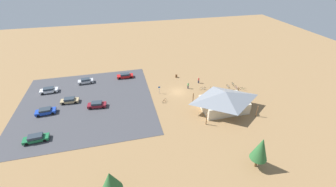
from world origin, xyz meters
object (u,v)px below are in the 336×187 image
at_px(bicycle_black_yard_right, 235,91).
at_px(car_red_back_corner, 125,76).
at_px(visitor_near_lot, 188,85).
at_px(bicycle_purple_mid_cluster, 236,88).
at_px(car_green_aisle_side, 36,138).
at_px(pine_center, 261,149).
at_px(bicycle_teal_lone_east, 233,84).
at_px(car_tan_by_curb, 70,100).
at_px(car_silver_front_row, 86,81).
at_px(bicycle_yellow_lone_west, 210,89).
at_px(bicycle_silver_yard_center, 228,87).
at_px(bicycle_green_trailside, 243,89).
at_px(bicycle_white_back_row, 203,88).
at_px(bike_pavilion, 224,100).
at_px(lot_sign, 159,89).
at_px(car_white_inner_stall, 49,90).
at_px(visitor_at_bikes, 199,80).
at_px(car_maroon_second_row, 97,105).
at_px(trash_bin, 176,76).
at_px(bicycle_orange_edge_south, 164,101).
at_px(car_blue_end_stall, 46,111).
at_px(pine_far_west, 111,181).

height_order(bicycle_black_yard_right, car_red_back_corner, car_red_back_corner).
bearing_deg(visitor_near_lot, bicycle_purple_mid_cluster, 165.38).
bearing_deg(bicycle_black_yard_right, car_green_aisle_side, 9.27).
relative_size(pine_center, bicycle_teal_lone_east, 3.67).
height_order(car_tan_by_curb, car_silver_front_row, car_silver_front_row).
relative_size(bicycle_teal_lone_east, car_red_back_corner, 0.36).
height_order(bicycle_teal_lone_east, car_green_aisle_side, car_green_aisle_side).
height_order(bicycle_purple_mid_cluster, bicycle_yellow_lone_west, bicycle_yellow_lone_west).
xyz_separation_m(bicycle_purple_mid_cluster, car_tan_by_curb, (44.05, -3.72, 0.35)).
bearing_deg(car_green_aisle_side, car_tan_by_curb, -109.85).
bearing_deg(bicycle_silver_yard_center, bicycle_green_trailside, 148.33).
bearing_deg(bicycle_teal_lone_east, bicycle_white_back_row, 1.76).
relative_size(bicycle_teal_lone_east, visitor_near_lot, 0.96).
xyz_separation_m(bicycle_white_back_row, car_tan_by_curb, (34.86, -1.99, 0.30)).
height_order(bike_pavilion, car_tan_by_curb, bike_pavilion).
distance_m(lot_sign, car_white_inner_stall, 29.80).
xyz_separation_m(bicycle_yellow_lone_west, visitor_at_bikes, (1.76, -4.53, 0.57)).
height_order(bicycle_purple_mid_cluster, car_maroon_second_row, car_maroon_second_row).
height_order(bicycle_yellow_lone_west, car_silver_front_row, car_silver_front_row).
height_order(trash_bin, car_tan_by_curb, car_tan_by_curb).
xyz_separation_m(bicycle_purple_mid_cluster, visitor_near_lot, (13.00, -3.39, 0.62)).
bearing_deg(car_green_aisle_side, bicycle_orange_edge_south, -164.99).
distance_m(lot_sign, bicycle_teal_lone_east, 21.33).
xyz_separation_m(bicycle_silver_yard_center, bicycle_green_trailside, (-3.39, 2.09, 0.02)).
distance_m(bicycle_yellow_lone_west, bicycle_teal_lone_east, 7.31).
bearing_deg(bicycle_white_back_row, car_red_back_corner, -31.04).
bearing_deg(bicycle_orange_edge_south, car_maroon_second_row, -5.95).
distance_m(bicycle_purple_mid_cluster, visitor_near_lot, 13.45).
bearing_deg(car_white_inner_stall, bicycle_purple_mid_cluster, 168.44).
xyz_separation_m(trash_bin, lot_sign, (6.94, 7.87, 0.96)).
distance_m(bicycle_white_back_row, car_blue_end_stall, 39.69).
relative_size(trash_bin, lot_sign, 0.41).
distance_m(pine_far_west, car_red_back_corner, 39.44).
relative_size(bicycle_silver_yard_center, bicycle_white_back_row, 0.99).
xyz_separation_m(bicycle_silver_yard_center, bicycle_teal_lone_east, (-1.89, -0.87, 0.05)).
height_order(car_tan_by_curb, car_green_aisle_side, car_green_aisle_side).
relative_size(car_silver_front_row, visitor_at_bikes, 2.38).
bearing_deg(visitor_near_lot, bicycle_yellow_lone_west, 158.33).
bearing_deg(car_green_aisle_side, bike_pavilion, -178.45).
relative_size(bike_pavilion, car_white_inner_stall, 2.77).
distance_m(car_white_inner_stall, visitor_near_lot, 37.78).
distance_m(bicycle_orange_edge_south, bicycle_black_yard_right, 19.72).
relative_size(bike_pavilion, bicycle_teal_lone_east, 7.21).
distance_m(pine_far_west, bicycle_teal_lone_east, 43.69).
bearing_deg(bike_pavilion, bicycle_white_back_row, -82.40).
xyz_separation_m(car_red_back_corner, car_white_inner_stall, (20.59, 3.73, -0.00)).
height_order(lot_sign, car_blue_end_stall, lot_sign).
bearing_deg(bicycle_green_trailside, bicycle_yellow_lone_west, -13.28).
distance_m(trash_bin, car_red_back_corner, 15.56).
distance_m(car_silver_front_row, car_white_inner_stall, 9.74).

